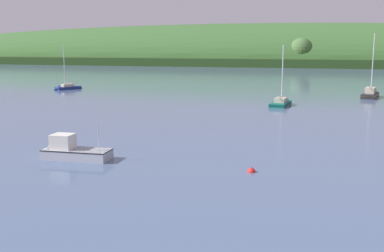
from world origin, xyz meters
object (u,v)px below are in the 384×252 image
(sailboat_far_left, at_px, (282,104))
(fishing_boat_moored, at_px, (70,153))
(mooring_buoy_off_fishing_boat, at_px, (251,172))
(sailboat_near_mooring, at_px, (371,95))
(sailboat_midwater_white, at_px, (65,88))

(sailboat_far_left, bearing_deg, fishing_boat_moored, 167.66)
(mooring_buoy_off_fishing_boat, bearing_deg, sailboat_near_mooring, 72.81)
(sailboat_near_mooring, bearing_deg, fishing_boat_moored, 165.43)
(sailboat_near_mooring, height_order, sailboat_far_left, sailboat_near_mooring)
(fishing_boat_moored, bearing_deg, sailboat_midwater_white, -61.38)
(sailboat_midwater_white, xyz_separation_m, sailboat_far_left, (44.56, -16.20, -0.10))
(sailboat_midwater_white, height_order, mooring_buoy_off_fishing_boat, sailboat_midwater_white)
(sailboat_far_left, xyz_separation_m, fishing_boat_moored, (-16.38, -38.47, 0.28))
(sailboat_near_mooring, relative_size, fishing_boat_moored, 2.01)
(sailboat_midwater_white, bearing_deg, sailboat_far_left, 104.27)
(sailboat_far_left, height_order, fishing_boat_moored, sailboat_far_left)
(sailboat_near_mooring, distance_m, fishing_boat_moored, 61.72)
(sailboat_near_mooring, height_order, mooring_buoy_off_fishing_boat, sailboat_near_mooring)
(sailboat_near_mooring, xyz_separation_m, sailboat_midwater_white, (-59.87, 1.70, -0.11))
(sailboat_near_mooring, bearing_deg, sailboat_far_left, 149.77)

